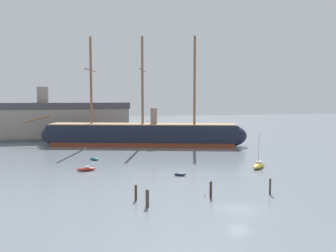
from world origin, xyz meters
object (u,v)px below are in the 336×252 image
Objects in this scene: dinghy_near_centre at (180,174)px; sailboat_distant_centre at (147,142)px; dinghy_alongside_bow at (94,159)px; mooring_piling_midwater at (270,187)px; mooring_piling_left_pair at (136,192)px; mooring_piling_right_pair at (211,190)px; seagull_in_flight at (203,125)px; dockside_warehouse_left at (64,121)px; sailboat_mid_left at (86,169)px; sailboat_mid_right at (259,165)px; tall_ship at (143,134)px; mooring_piling_nearest at (147,198)px.

sailboat_distant_centre reaches higher than dinghy_near_centre.
dinghy_alongside_bow is 39.73m from mooring_piling_midwater.
mooring_piling_left_pair is 9.87m from mooring_piling_right_pair.
seagull_in_flight is (1.82, 8.71, 7.89)m from mooring_piling_right_pair.
mooring_piling_left_pair is (-9.23, -12.73, 0.75)m from dinghy_near_centre.
mooring_piling_midwater is at bearing -67.41° from dockside_warehouse_left.
mooring_piling_left_pair is at bearing -80.23° from dockside_warehouse_left.
mooring_piling_left_pair is 1.53× the size of seagull_in_flight.
dockside_warehouse_left is at bearing 96.95° from sailboat_mid_left.
mooring_piling_left_pair is at bearing -146.48° from seagull_in_flight.
mooring_piling_left_pair reaches higher than dinghy_near_centre.
sailboat_distant_centre reaches higher than mooring_piling_right_pair.
sailboat_mid_right is at bearing 67.85° from mooring_piling_midwater.
tall_ship is 26.10× the size of dinghy_near_centre.
dockside_warehouse_left is (-30.70, 73.81, 4.60)m from mooring_piling_midwater.
dinghy_near_centre is 23.06m from dinghy_alongside_bow.
tall_ship is 8.77× the size of sailboat_distant_centre.
mooring_piling_nearest reaches higher than mooring_piling_left_pair.
mooring_piling_midwater is (24.34, -21.60, 0.71)m from sailboat_mid_left.
seagull_in_flight is at bearing -64.39° from dinghy_near_centre.
dockside_warehouse_left is at bearing 109.97° from dinghy_near_centre.
sailboat_distant_centre is at bearing 80.30° from mooring_piling_nearest.
dinghy_alongside_bow is 28.07m from sailboat_distant_centre.
mooring_piling_midwater is (7.36, -56.16, 0.51)m from sailboat_distant_centre.
sailboat_distant_centre is (1.98, 4.27, -2.59)m from tall_ship.
dinghy_alongside_bow is (-29.58, 15.60, -0.25)m from sailboat_mid_right.
sailboat_mid_left reaches higher than mooring_piling_left_pair.
sailboat_mid_right is at bearing -8.32° from sailboat_mid_left.
dockside_warehouse_left reaches higher than dinghy_alongside_bow.
sailboat_distant_centre is 3.15× the size of mooring_piling_right_pair.
mooring_piling_nearest is 1.61× the size of seagull_in_flight.
mooring_piling_right_pair is (9.82, -0.99, 0.07)m from mooring_piling_left_pair.
mooring_piling_nearest is (-7.94, -53.72, -2.11)m from tall_ship.
sailboat_distant_centre is at bearing 110.05° from sailboat_mid_right.
mooring_piling_left_pair is 0.94× the size of mooring_piling_right_pair.
sailboat_mid_left is 26.59m from mooring_piling_right_pair.
dinghy_near_centre is 1.13× the size of mooring_piling_left_pair.
sailboat_mid_right is 22.68m from mooring_piling_right_pair.
sailboat_mid_left is 11.16m from dinghy_alongside_bow.
sailboat_distant_centre is at bearing 97.46° from mooring_piling_midwater.
sailboat_mid_right reaches higher than mooring_piling_right_pair.
mooring_piling_midwater is at bearing -79.81° from tall_ship.
dinghy_alongside_bow is 29.83m from seagull_in_flight.
sailboat_mid_left is 3.37× the size of seagull_in_flight.
dinghy_near_centre is 17.92m from mooring_piling_nearest.
seagull_in_flight is (16.06, -23.59, 8.67)m from dinghy_alongside_bow.
mooring_piling_right_pair is at bearing -88.97° from tall_ship.
sailboat_mid_right is 3.23× the size of mooring_piling_left_pair.
seagull_in_flight is (2.40, -5.02, 8.71)m from dinghy_near_centre.
dinghy_alongside_bow is (-13.32, -19.26, -2.87)m from tall_ship.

